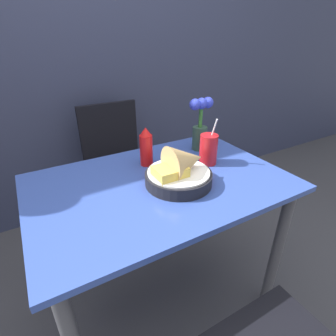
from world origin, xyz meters
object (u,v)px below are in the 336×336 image
object	(u,v)px
drink_cup	(208,150)
food_basket	(181,170)
ketchup_bottle	(146,147)
chair_far_window	(116,158)
flower_vase	(200,124)

from	to	relation	value
drink_cup	food_basket	bearing A→B (deg)	-156.04
food_basket	ketchup_bottle	xyz separation A→B (m)	(-0.05, 0.22, 0.03)
chair_far_window	food_basket	bearing A→B (deg)	-89.79
chair_far_window	drink_cup	distance (m)	0.82
chair_far_window	drink_cup	xyz separation A→B (m)	(0.21, -0.74, 0.29)
chair_far_window	flower_vase	xyz separation A→B (m)	(0.27, -0.58, 0.36)
drink_cup	flower_vase	size ratio (longest dim) A/B	0.82
chair_far_window	drink_cup	bearing A→B (deg)	-74.18
ketchup_bottle	drink_cup	bearing A→B (deg)	-27.11
flower_vase	food_basket	bearing A→B (deg)	-137.39
ketchup_bottle	drink_cup	xyz separation A→B (m)	(0.25, -0.13, -0.02)
chair_far_window	ketchup_bottle	xyz separation A→B (m)	(-0.04, -0.61, 0.31)
chair_far_window	flower_vase	size ratio (longest dim) A/B	3.28
food_basket	drink_cup	distance (m)	0.23
chair_far_window	drink_cup	world-z (taller)	drink_cup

